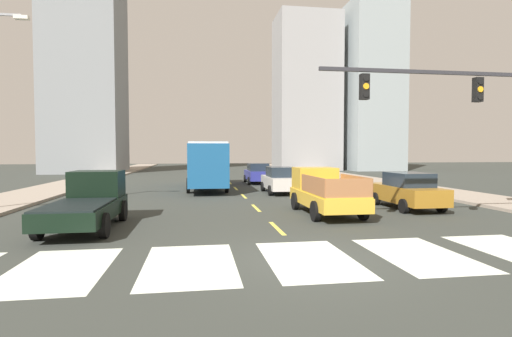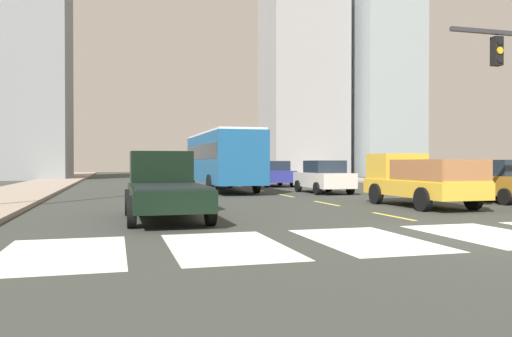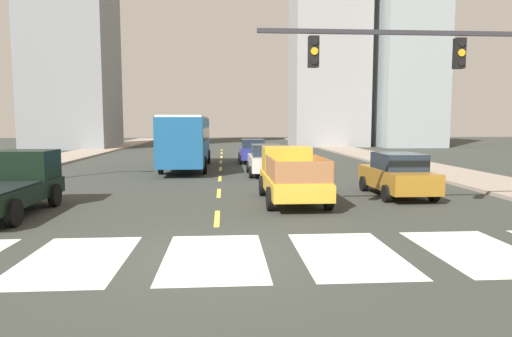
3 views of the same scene
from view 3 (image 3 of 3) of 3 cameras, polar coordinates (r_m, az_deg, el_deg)
name	(u,v)px [view 3 (image 3 of 3)]	position (r m, az deg, el deg)	size (l,w,h in m)	color
ground_plane	(214,257)	(10.11, -5.25, -10.99)	(160.00, 160.00, 0.00)	#343833
sidewalk_right	(424,168)	(30.56, 20.40, 0.09)	(3.92, 110.00, 0.15)	gray
sidewalk_left	(3,171)	(30.75, -29.23, -0.25)	(3.92, 110.00, 0.15)	gray
crosswalk_stripe_2	(75,259)	(10.60, -21.82, -10.57)	(2.18, 3.67, 0.01)	silver
crosswalk_stripe_3	(214,257)	(10.11, -5.25, -10.97)	(2.18, 3.67, 0.01)	silver
crosswalk_stripe_4	(348,254)	(10.48, 11.52, -10.46)	(2.18, 3.67, 0.01)	silver
crosswalk_stripe_5	(477,251)	(11.62, 25.99, -9.32)	(2.18, 3.67, 0.01)	silver
lane_dash_0	(217,218)	(13.99, -4.91, -6.25)	(0.16, 2.40, 0.01)	#E4D24A
lane_dash_1	(219,193)	(18.91, -4.69, -3.09)	(0.16, 2.40, 0.01)	#E4D24A
lane_dash_2	(220,178)	(23.86, -4.56, -1.24)	(0.16, 2.40, 0.01)	#E4D24A
lane_dash_3	(221,169)	(28.83, -4.48, -0.03)	(0.16, 2.40, 0.01)	#E4D24A
lane_dash_4	(221,162)	(33.81, -4.42, 0.83)	(0.16, 2.40, 0.01)	#E4D24A
lane_dash_5	(221,157)	(38.79, -4.37, 1.46)	(0.16, 2.40, 0.01)	#E4D24A
lane_dash_6	(222,153)	(43.78, -4.34, 1.96)	(0.16, 2.40, 0.01)	#E4D24A
lane_dash_7	(222,150)	(48.77, -4.31, 2.35)	(0.16, 2.40, 0.01)	#E4D24A
pickup_stakebed	(291,175)	(17.08, 4.39, -0.88)	(2.18, 5.20, 1.96)	gold
pickup_dark	(11,185)	(16.63, -28.46, -1.80)	(2.18, 5.20, 1.96)	black
city_bus	(187,138)	(28.99, -8.71, 3.82)	(2.72, 10.80, 3.32)	#1A5387
sedan_far	(266,160)	(25.18, 1.26, 1.10)	(2.02, 4.40, 1.72)	silver
sedan_mid	(253,151)	(33.16, -0.42, 2.23)	(2.02, 4.40, 1.72)	navy
sedan_near_left	(397,175)	(18.83, 17.33, -0.74)	(2.02, 4.40, 1.72)	#9C6A1E
traffic_signal_gantry	(500,75)	(14.86, 28.37, 10.27)	(10.46, 0.27, 6.00)	#2D2D33
block_mid_left	(409,46)	(59.11, 18.63, 14.36)	(7.35, 7.54, 24.07)	#8E999B
block_mid_right	(328,55)	(58.27, 9.08, 13.93)	(8.89, 7.29, 22.47)	#979697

